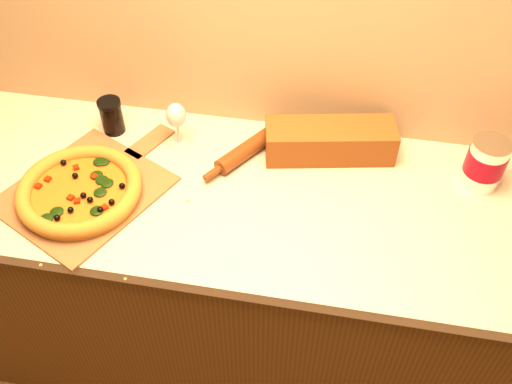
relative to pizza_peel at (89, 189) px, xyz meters
name	(u,v)px	position (x,y,z in m)	size (l,w,h in m)	color
cabinet	(247,284)	(0.45, 0.07, -0.47)	(2.80, 0.65, 0.86)	#4B2E10
countertop	(246,197)	(0.45, 0.07, -0.02)	(2.84, 0.68, 0.04)	beige
pizza_peel	(89,189)	(0.00, 0.00, 0.00)	(0.52, 0.61, 0.01)	brown
pizza	(80,190)	(-0.01, -0.04, 0.03)	(0.35, 0.35, 0.05)	#B27B2C
pepper_grinder	(303,150)	(0.60, 0.23, 0.04)	(0.05, 0.05, 0.10)	black
rolling_pin	(250,148)	(0.43, 0.24, 0.02)	(0.23, 0.32, 0.05)	#5E2910
coffee_canister	(485,163)	(1.12, 0.23, 0.08)	(0.11, 0.11, 0.15)	silver
bread_bag	(330,141)	(0.67, 0.28, 0.05)	(0.39, 0.13, 0.11)	#662C13
wine_glass	(176,116)	(0.21, 0.24, 0.10)	(0.06, 0.06, 0.15)	silver
dark_jar	(112,116)	(-0.02, 0.27, 0.06)	(0.07, 0.07, 0.12)	black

